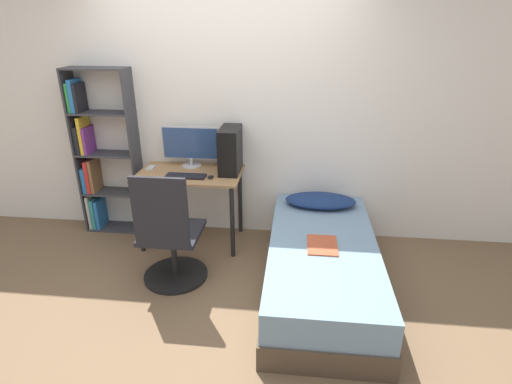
# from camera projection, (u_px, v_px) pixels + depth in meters

# --- Properties ---
(ground_plane) EXTENTS (14.00, 14.00, 0.00)m
(ground_plane) POSITION_uv_depth(u_px,v_px,m) (201.00, 308.00, 3.19)
(ground_plane) COLOR brown
(wall_back) EXTENTS (8.00, 0.05, 2.50)m
(wall_back) POSITION_uv_depth(u_px,v_px,m) (227.00, 116.00, 3.97)
(wall_back) COLOR silver
(wall_back) RESTS_ON ground_plane
(desk) EXTENTS (1.01, 0.61, 0.76)m
(desk) POSITION_uv_depth(u_px,v_px,m) (190.00, 184.00, 3.94)
(desk) COLOR #997047
(desk) RESTS_ON ground_plane
(bookshelf) EXTENTS (0.62, 0.25, 1.72)m
(bookshelf) POSITION_uv_depth(u_px,v_px,m) (98.00, 158.00, 4.14)
(bookshelf) COLOR #38383D
(bookshelf) RESTS_ON ground_plane
(office_chair) EXTENTS (0.57, 0.57, 1.04)m
(office_chair) POSITION_uv_depth(u_px,v_px,m) (170.00, 242.00, 3.38)
(office_chair) COLOR black
(office_chair) RESTS_ON ground_plane
(bed) EXTENTS (0.90, 1.94, 0.45)m
(bed) POSITION_uv_depth(u_px,v_px,m) (322.00, 265.00, 3.37)
(bed) COLOR #4C3D2D
(bed) RESTS_ON ground_plane
(pillow) EXTENTS (0.69, 0.36, 0.11)m
(pillow) POSITION_uv_depth(u_px,v_px,m) (320.00, 200.00, 3.91)
(pillow) COLOR navy
(pillow) RESTS_ON bed
(magazine) EXTENTS (0.24, 0.32, 0.01)m
(magazine) POSITION_uv_depth(u_px,v_px,m) (322.00, 245.00, 3.22)
(magazine) COLOR #B24C2D
(magazine) RESTS_ON bed
(monitor) EXTENTS (0.58, 0.19, 0.41)m
(monitor) POSITION_uv_depth(u_px,v_px,m) (191.00, 145.00, 3.99)
(monitor) COLOR #B7B7BC
(monitor) RESTS_ON desk
(keyboard) EXTENTS (0.38, 0.13, 0.02)m
(keyboard) POSITION_uv_depth(u_px,v_px,m) (186.00, 176.00, 3.78)
(keyboard) COLOR black
(keyboard) RESTS_ON desk
(pc_tower) EXTENTS (0.18, 0.39, 0.43)m
(pc_tower) POSITION_uv_depth(u_px,v_px,m) (230.00, 150.00, 3.85)
(pc_tower) COLOR black
(pc_tower) RESTS_ON desk
(mouse) EXTENTS (0.06, 0.09, 0.02)m
(mouse) POSITION_uv_depth(u_px,v_px,m) (210.00, 177.00, 3.76)
(mouse) COLOR black
(mouse) RESTS_ON desk
(phone) EXTENTS (0.07, 0.14, 0.01)m
(phone) POSITION_uv_depth(u_px,v_px,m) (151.00, 167.00, 4.02)
(phone) COLOR #B7B7BC
(phone) RESTS_ON desk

